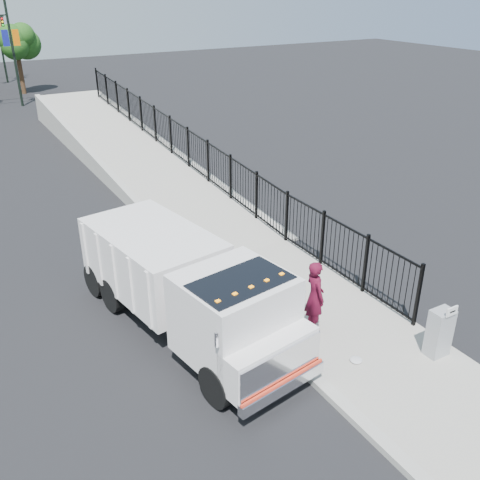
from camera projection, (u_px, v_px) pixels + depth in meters
ground at (260, 330)px, 14.24m from camera, size 120.00×120.00×0.00m
sidewalk at (367, 345)px, 13.53m from camera, size 3.55×12.00×0.12m
curb at (305, 370)px, 12.65m from camera, size 0.30×12.00×0.16m
ramp at (132, 161)px, 27.67m from camera, size 3.95×24.06×3.19m
iron_fence at (189, 160)px, 24.80m from camera, size 0.10×28.00×1.80m
truck at (188, 285)px, 13.51m from camera, size 3.52×7.74×2.55m
worker at (315, 296)px, 13.67m from camera, size 0.58×0.79×1.97m
utility_cabinet at (439, 333)px, 12.86m from camera, size 0.55×0.40×1.25m
arrow_sign at (452, 311)px, 12.37m from camera, size 0.35×0.04×0.22m
debris at (356, 360)px, 12.85m from camera, size 0.31×0.31×0.08m
light_pole_1 at (7, 44)px, 37.96m from camera, size 3.78×0.22×8.00m
tree_1 at (16, 44)px, 42.73m from camera, size 2.23×2.23×5.12m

